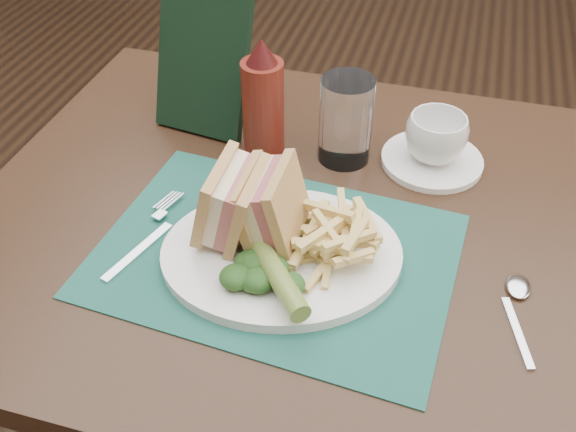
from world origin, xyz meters
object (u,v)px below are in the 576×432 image
(coffee_cup, at_px, (436,138))
(ketchup_bottle, at_px, (263,99))
(sandwich_half_a, at_px, (215,198))
(saucer, at_px, (432,160))
(drinking_glass, at_px, (346,120))
(table_main, at_px, (298,373))
(placemat, at_px, (275,255))
(plate, at_px, (282,254))
(sandwich_half_b, at_px, (255,201))
(check_presenter, at_px, (203,56))

(coffee_cup, xyz_separation_m, ketchup_bottle, (-0.25, -0.04, 0.05))
(sandwich_half_a, bearing_deg, saucer, 42.93)
(drinking_glass, bearing_deg, sandwich_half_a, -118.46)
(table_main, relative_size, placemat, 2.04)
(sandwich_half_a, distance_m, coffee_cup, 0.35)
(saucer, bearing_deg, coffee_cup, 0.00)
(saucer, relative_size, drinking_glass, 1.15)
(plate, height_order, ketchup_bottle, ketchup_bottle)
(coffee_cup, bearing_deg, placemat, -124.18)
(table_main, relative_size, sandwich_half_a, 8.67)
(placemat, bearing_deg, coffee_cup, 55.82)
(plate, bearing_deg, saucer, 41.96)
(placemat, relative_size, ketchup_bottle, 2.37)
(placemat, height_order, coffee_cup, coffee_cup)
(drinking_glass, bearing_deg, placemat, -99.75)
(drinking_glass, height_order, ketchup_bottle, ketchup_bottle)
(table_main, bearing_deg, drinking_glass, 77.81)
(sandwich_half_a, relative_size, coffee_cup, 1.17)
(sandwich_half_a, height_order, drinking_glass, drinking_glass)
(sandwich_half_a, bearing_deg, table_main, 41.08)
(placemat, xyz_separation_m, drinking_glass, (0.04, 0.23, 0.06))
(plate, xyz_separation_m, ketchup_bottle, (-0.09, 0.21, 0.08))
(sandwich_half_b, distance_m, drinking_glass, 0.22)
(ketchup_bottle, bearing_deg, sandwich_half_b, -75.77)
(coffee_cup, bearing_deg, check_presenter, 177.49)
(sandwich_half_a, height_order, saucer, sandwich_half_a)
(placemat, xyz_separation_m, coffee_cup, (0.17, 0.25, 0.04))
(table_main, relative_size, plate, 3.00)
(coffee_cup, bearing_deg, saucer, 0.00)
(drinking_glass, xyz_separation_m, check_presenter, (-0.23, 0.04, 0.05))
(ketchup_bottle, bearing_deg, saucer, 9.32)
(saucer, bearing_deg, sandwich_half_a, -136.09)
(plate, height_order, sandwich_half_a, sandwich_half_a)
(plate, relative_size, sandwich_half_b, 2.93)
(table_main, bearing_deg, ketchup_bottle, 126.60)
(plate, height_order, check_presenter, check_presenter)
(coffee_cup, xyz_separation_m, check_presenter, (-0.36, 0.02, 0.07))
(table_main, relative_size, ketchup_bottle, 4.84)
(placemat, height_order, plate, plate)
(placemat, xyz_separation_m, saucer, (0.17, 0.25, 0.00))
(plate, bearing_deg, drinking_glass, 66.87)
(table_main, height_order, check_presenter, check_presenter)
(table_main, distance_m, coffee_cup, 0.48)
(plate, relative_size, drinking_glass, 2.31)
(drinking_glass, xyz_separation_m, ketchup_bottle, (-0.12, -0.02, 0.03))
(table_main, distance_m, drinking_glass, 0.46)
(placemat, bearing_deg, ketchup_bottle, 110.71)
(placemat, xyz_separation_m, sandwich_half_a, (-0.08, 0.01, 0.07))
(sandwich_half_b, relative_size, drinking_glass, 0.79)
(placemat, xyz_separation_m, ketchup_bottle, (-0.08, 0.21, 0.09))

